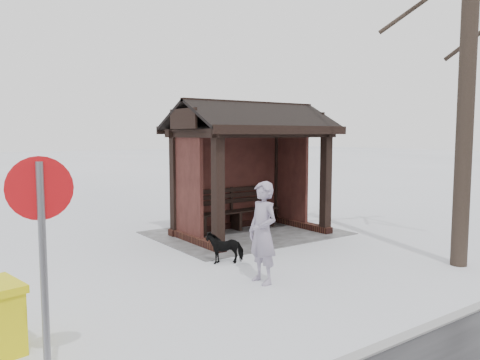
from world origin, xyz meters
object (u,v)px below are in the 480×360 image
(bus_shelter, at_px, (247,142))
(road_sign, at_px, (41,224))
(pedestrian, at_px, (263,233))
(dog, at_px, (225,247))

(bus_shelter, bearing_deg, road_sign, 39.41)
(bus_shelter, distance_m, road_sign, 7.20)
(bus_shelter, xyz_separation_m, road_sign, (5.55, 4.56, -0.59))
(pedestrian, height_order, dog, pedestrian)
(dog, bearing_deg, bus_shelter, 158.49)
(bus_shelter, height_order, pedestrian, bus_shelter)
(dog, bearing_deg, pedestrian, 17.00)
(dog, relative_size, road_sign, 0.31)
(bus_shelter, xyz_separation_m, dog, (1.81, 1.77, -1.88))
(dog, distance_m, road_sign, 4.83)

